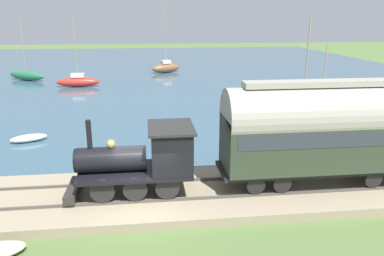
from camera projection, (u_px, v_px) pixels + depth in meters
name	position (u px, v px, depth m)	size (l,w,h in m)	color
ground_plane	(147.00, 214.00, 14.83)	(200.00, 200.00, 0.00)	#516B38
harbor_water	(146.00, 69.00, 56.62)	(80.00, 80.00, 0.01)	#38566B
rail_embankment	(146.00, 196.00, 15.84)	(4.97, 56.00, 0.49)	gray
steam_locomotive	(147.00, 156.00, 15.33)	(2.43, 5.19, 3.12)	black
passenger_coach	(323.00, 128.00, 15.93)	(2.46, 8.91, 4.50)	black
sailboat_green	(27.00, 75.00, 46.05)	(4.02, 5.37, 7.26)	#236B42
sailboat_brown	(166.00, 67.00, 52.40)	(3.35, 4.59, 9.41)	brown
sailboat_white	(323.00, 93.00, 35.58)	(3.90, 4.80, 5.12)	white
sailboat_yellow	(302.00, 116.00, 27.66)	(2.24, 4.22, 7.48)	gold
sailboat_red	(78.00, 81.00, 41.76)	(1.30, 4.71, 7.41)	#B72D23
rowboat_far_out	(29.00, 138.00, 23.36)	(1.63, 2.34, 0.44)	silver
rowboat_mid_harbor	(271.00, 139.00, 23.04)	(2.09, 2.69, 0.52)	#B7B2A3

